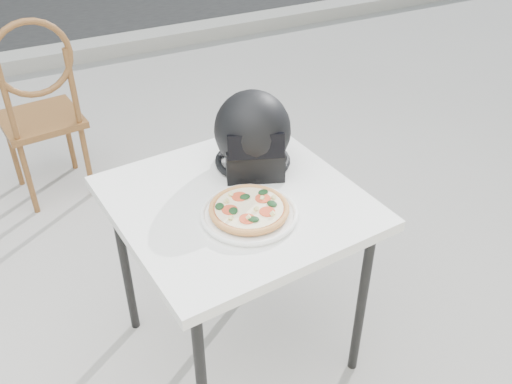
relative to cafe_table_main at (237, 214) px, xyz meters
name	(u,v)px	position (x,y,z in m)	size (l,w,h in m)	color
ground	(80,320)	(-0.57, 0.44, -0.70)	(80.00, 80.00, 0.00)	#989590
cafe_table_main	(237,214)	(0.00, 0.00, 0.00)	(0.88, 0.88, 0.76)	white
plate	(249,214)	(-0.01, -0.11, 0.08)	(0.41, 0.41, 0.02)	white
pizza	(249,209)	(0.00, -0.11, 0.10)	(0.30, 0.30, 0.03)	#DC9550
helmet	(253,135)	(0.14, 0.16, 0.20)	(0.36, 0.37, 0.29)	black
cafe_chair_main	(39,103)	(-0.46, 1.44, -0.11)	(0.45, 0.45, 1.05)	brown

